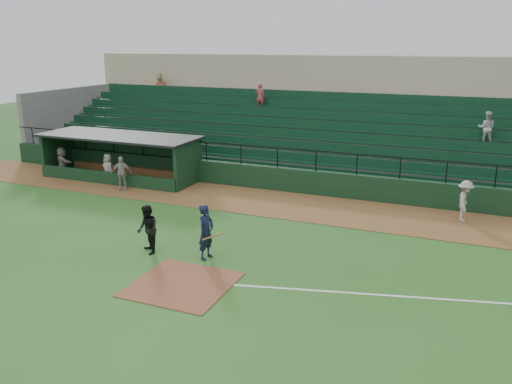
% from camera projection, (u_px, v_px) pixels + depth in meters
% --- Properties ---
extents(ground, '(90.00, 90.00, 0.00)m').
position_uv_depth(ground, '(198.00, 272.00, 17.14)').
color(ground, '#285B1D').
rests_on(ground, ground).
extents(warning_track, '(40.00, 4.00, 0.03)m').
position_uv_depth(warning_track, '(281.00, 204.00, 24.23)').
color(warning_track, brown).
rests_on(warning_track, ground).
extents(home_plate_dirt, '(3.00, 3.00, 0.03)m').
position_uv_depth(home_plate_dirt, '(182.00, 284.00, 16.24)').
color(home_plate_dirt, brown).
rests_on(home_plate_dirt, ground).
extents(foul_line, '(17.49, 4.44, 0.01)m').
position_uv_depth(foul_line, '(459.00, 300.00, 15.25)').
color(foul_line, white).
rests_on(foul_line, ground).
extents(stadium_structure, '(38.00, 13.08, 6.40)m').
position_uv_depth(stadium_structure, '(330.00, 128.00, 31.10)').
color(stadium_structure, black).
rests_on(stadium_structure, ground).
extents(dugout, '(8.90, 3.20, 2.42)m').
position_uv_depth(dugout, '(125.00, 153.00, 28.84)').
color(dugout, black).
rests_on(dugout, ground).
extents(batter_at_plate, '(1.07, 0.76, 1.96)m').
position_uv_depth(batter_at_plate, '(206.00, 232.00, 17.96)').
color(batter_at_plate, black).
rests_on(batter_at_plate, ground).
extents(umpire, '(1.09, 1.08, 1.77)m').
position_uv_depth(umpire, '(148.00, 230.00, 18.44)').
color(umpire, black).
rests_on(umpire, ground).
extents(runner, '(0.66, 1.13, 1.74)m').
position_uv_depth(runner, '(465.00, 201.00, 21.68)').
color(runner, '#A6A19B').
rests_on(runner, warning_track).
extents(dugout_player_a, '(1.09, 0.89, 1.73)m').
position_uv_depth(dugout_player_a, '(121.00, 173.00, 26.29)').
color(dugout_player_a, '#A29D98').
rests_on(dugout_player_a, warning_track).
extents(dugout_player_b, '(0.92, 0.78, 1.59)m').
position_uv_depth(dugout_player_b, '(108.00, 169.00, 27.54)').
color(dugout_player_b, '#9C9792').
rests_on(dugout_player_b, warning_track).
extents(dugout_player_c, '(1.58, 1.11, 1.64)m').
position_uv_depth(dugout_player_c, '(62.00, 162.00, 28.94)').
color(dugout_player_c, gray).
rests_on(dugout_player_c, warning_track).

